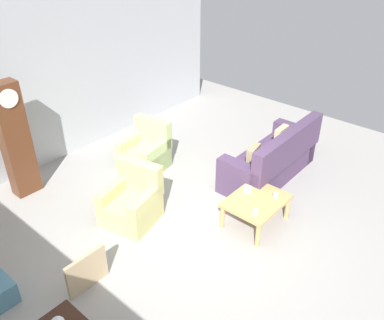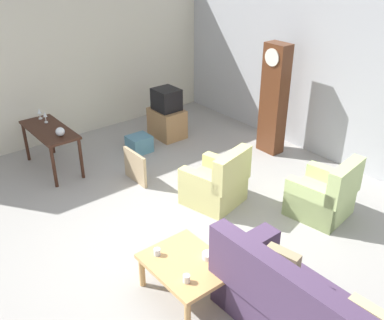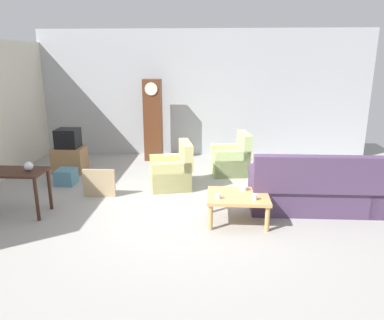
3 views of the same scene
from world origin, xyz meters
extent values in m
plane|color=#999691|center=(0.00, 0.00, 0.00)|extent=(10.40, 10.40, 0.00)
cube|color=#ADAFB5|center=(0.00, 3.60, 1.60)|extent=(8.40, 0.16, 3.20)
cube|color=beige|center=(-4.20, 0.40, 1.44)|extent=(0.12, 6.40, 2.88)
cube|color=#4C3856|center=(2.03, -0.33, 0.74)|extent=(2.10, 0.23, 0.60)
cube|color=#4C3856|center=(1.09, 0.02, 0.34)|extent=(0.25, 0.84, 0.68)
cube|color=#9E8966|center=(1.54, 0.08, 0.62)|extent=(0.38, 0.19, 0.36)
cube|color=#CCC67A|center=(-0.53, 0.96, 0.20)|extent=(0.91, 0.91, 0.40)
cube|color=#CCC67A|center=(-0.22, 1.04, 0.66)|extent=(0.35, 0.78, 0.52)
cube|color=#CCC67A|center=(-0.60, 1.26, 0.30)|extent=(0.78, 0.33, 0.60)
cube|color=#CCC67A|center=(-0.46, 0.67, 0.30)|extent=(0.78, 0.33, 0.60)
cube|color=#B9D082|center=(0.68, 1.95, 0.20)|extent=(0.87, 0.87, 0.40)
cube|color=#B9D082|center=(1.00, 1.99, 0.66)|extent=(0.29, 0.78, 0.52)
cube|color=#B9D082|center=(0.64, 2.24, 0.30)|extent=(0.78, 0.27, 0.60)
cube|color=#B9D082|center=(0.73, 1.65, 0.30)|extent=(0.78, 0.27, 0.60)
cube|color=tan|center=(0.73, -0.54, 0.42)|extent=(0.96, 0.76, 0.05)
cylinder|color=tan|center=(0.31, -0.87, 0.20)|extent=(0.07, 0.07, 0.40)
cylinder|color=tan|center=(1.16, -0.87, 0.20)|extent=(0.07, 0.07, 0.40)
cylinder|color=tan|center=(0.31, -0.22, 0.20)|extent=(0.07, 0.07, 0.40)
cylinder|color=tan|center=(1.16, -0.22, 0.20)|extent=(0.07, 0.07, 0.40)
cube|color=#381E14|center=(-3.05, -0.49, 0.73)|extent=(1.30, 0.56, 0.04)
cylinder|color=#381E14|center=(-3.66, -0.72, 0.36)|extent=(0.06, 0.06, 0.71)
cylinder|color=#381E14|center=(-2.45, -0.72, 0.36)|extent=(0.06, 0.06, 0.71)
cylinder|color=#381E14|center=(-3.66, -0.25, 0.36)|extent=(0.06, 0.06, 0.71)
cylinder|color=#381E14|center=(-2.45, -0.25, 0.36)|extent=(0.06, 0.06, 0.71)
cube|color=#562D19|center=(-1.19, 2.97, 1.01)|extent=(0.44, 0.28, 2.01)
cylinder|color=silver|center=(-1.19, 2.82, 1.79)|extent=(0.30, 0.02, 0.30)
cube|color=#997047|center=(-2.92, 1.84, 0.29)|extent=(0.68, 0.52, 0.57)
cube|color=black|center=(-2.92, 1.84, 0.78)|extent=(0.48, 0.44, 0.42)
cube|color=tan|center=(-1.79, 0.37, 0.27)|extent=(0.60, 0.05, 0.53)
cube|color=teal|center=(-2.69, 1.02, 0.16)|extent=(0.37, 0.41, 0.31)
sphere|color=silver|center=(-2.66, -0.45, 0.83)|extent=(0.15, 0.15, 0.15)
cylinder|color=white|center=(0.97, -0.73, 0.49)|extent=(0.08, 0.08, 0.09)
cylinder|color=silver|center=(0.42, -0.72, 0.49)|extent=(0.08, 0.08, 0.08)
cylinder|color=white|center=(0.83, -0.31, 0.48)|extent=(0.14, 0.14, 0.07)
cylinder|color=silver|center=(-3.55, -0.43, 0.76)|extent=(0.07, 0.07, 0.02)
cylinder|color=silver|center=(-3.55, -0.43, 0.82)|extent=(0.01, 0.01, 0.09)
cone|color=silver|center=(-3.55, -0.43, 0.91)|extent=(0.07, 0.07, 0.09)
cylinder|color=silver|center=(-3.33, -0.42, 0.76)|extent=(0.06, 0.06, 0.02)
cylinder|color=silver|center=(-3.33, -0.42, 0.82)|extent=(0.01, 0.01, 0.09)
cone|color=silver|center=(-3.33, -0.42, 0.91)|extent=(0.07, 0.07, 0.09)
camera|label=1|loc=(-3.70, -3.08, 4.21)|focal=37.97mm
camera|label=2|loc=(3.70, -2.86, 3.69)|focal=41.12mm
camera|label=3|loc=(0.36, -6.00, 2.55)|focal=34.55mm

